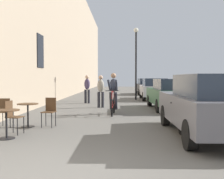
% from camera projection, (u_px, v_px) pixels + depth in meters
% --- Properties ---
extents(building_facade_left, '(0.54, 68.00, 10.92)m').
position_uv_depth(building_facade_left, '(53.00, 17.00, 17.87)').
color(building_facade_left, tan).
rests_on(building_facade_left, ground_plane).
extents(cafe_table_near, '(0.64, 0.64, 0.72)m').
position_uv_depth(cafe_table_near, '(6.00, 118.00, 6.79)').
color(cafe_table_near, black).
rests_on(cafe_table_near, ground_plane).
extents(cafe_chair_near_toward_street, '(0.44, 0.44, 0.89)m').
position_uv_depth(cafe_chair_near_toward_street, '(12.00, 115.00, 7.37)').
color(cafe_chair_near_toward_street, black).
rests_on(cafe_chair_near_toward_street, ground_plane).
extents(cafe_table_mid, '(0.64, 0.64, 0.72)m').
position_uv_depth(cafe_table_mid, '(28.00, 110.00, 8.44)').
color(cafe_table_mid, black).
rests_on(cafe_table_mid, ground_plane).
extents(cafe_chair_mid_toward_street, '(0.41, 0.41, 0.89)m').
position_uv_depth(cafe_chair_mid_toward_street, '(5.00, 110.00, 8.38)').
color(cafe_chair_mid_toward_street, black).
rests_on(cafe_chair_mid_toward_street, ground_plane).
extents(cafe_chair_mid_toward_wall, '(0.43, 0.43, 0.89)m').
position_uv_depth(cafe_chair_mid_toward_wall, '(50.00, 110.00, 8.50)').
color(cafe_chair_mid_toward_wall, black).
rests_on(cafe_chair_mid_toward_wall, ground_plane).
extents(cyclist_on_bicycle, '(0.52, 1.76, 1.74)m').
position_uv_depth(cyclist_on_bicycle, '(113.00, 95.00, 11.40)').
color(cyclist_on_bicycle, black).
rests_on(cyclist_on_bicycle, ground_plane).
extents(pedestrian_near, '(0.36, 0.28, 1.64)m').
position_uv_depth(pedestrian_near, '(101.00, 89.00, 13.97)').
color(pedestrian_near, '#26262D').
rests_on(pedestrian_near, ground_plane).
extents(pedestrian_mid, '(0.38, 0.30, 1.67)m').
position_uv_depth(pedestrian_mid, '(87.00, 87.00, 16.32)').
color(pedestrian_mid, '#26262D').
rests_on(pedestrian_mid, ground_plane).
extents(street_lamp, '(0.32, 0.32, 4.90)m').
position_uv_depth(street_lamp, '(136.00, 54.00, 18.73)').
color(street_lamp, black).
rests_on(street_lamp, ground_plane).
extents(parked_car_nearest, '(1.91, 4.48, 1.59)m').
position_uv_depth(parked_car_nearest, '(209.00, 105.00, 7.03)').
color(parked_car_nearest, '#595960').
rests_on(parked_car_nearest, ground_plane).
extents(parked_car_second, '(1.84, 4.16, 1.46)m').
position_uv_depth(parked_car_second, '(170.00, 94.00, 13.11)').
color(parked_car_second, '#23512D').
rests_on(parked_car_second, ground_plane).
extents(parked_car_third, '(1.78, 4.16, 1.47)m').
position_uv_depth(parked_car_third, '(154.00, 89.00, 19.08)').
color(parked_car_third, '#B7B7BC').
rests_on(parked_car_third, ground_plane).
extents(parked_car_fourth, '(1.83, 4.13, 1.45)m').
position_uv_depth(parked_car_fourth, '(146.00, 86.00, 25.13)').
color(parked_car_fourth, black).
rests_on(parked_car_fourth, ground_plane).
extents(parked_motorcycle, '(0.62, 2.15, 0.92)m').
position_uv_depth(parked_motorcycle, '(187.00, 124.00, 6.59)').
color(parked_motorcycle, black).
rests_on(parked_motorcycle, ground_plane).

